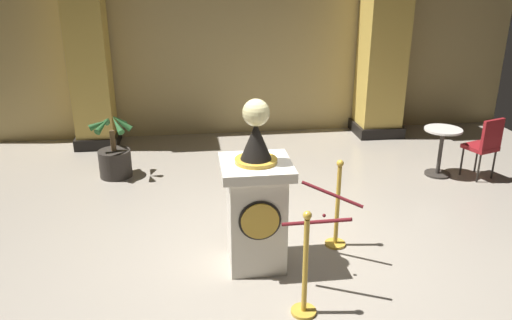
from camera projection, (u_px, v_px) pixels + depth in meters
The scene contains 11 objects.
ground_plane at pixel (280, 249), 5.84m from camera, with size 10.68×10.68×0.00m, color #9E9384.
back_wall at pixel (238, 36), 9.39m from camera, with size 10.68×0.16×3.69m, color tan.
pedestal_clock at pixel (256, 202), 5.29m from camera, with size 0.72×0.72×1.84m.
stanchion_near at pixel (305, 279), 4.63m from camera, with size 0.24×0.24×1.06m.
stanchion_far at pixel (337, 216), 5.79m from camera, with size 0.24×0.24×1.06m.
velvet_rope at pixel (325, 208), 5.06m from camera, with size 0.93×0.94×0.22m.
column_left at pixel (88, 47), 8.64m from camera, with size 0.77×0.77×3.54m.
column_right at pixel (383, 42), 9.29m from camera, with size 0.90×0.90×3.54m.
potted_palm_left at pixel (115, 157), 7.76m from camera, with size 0.65×0.59×1.01m.
cafe_table at pixel (441, 146), 7.75m from camera, with size 0.56×0.56×0.75m.
cafe_chair_red at pixel (485, 143), 7.58m from camera, with size 0.51×0.51×0.96m.
Camera 1 is at (-0.95, -5.01, 3.03)m, focal length 35.63 mm.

